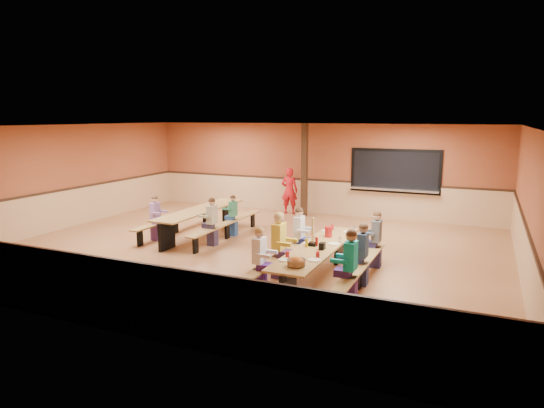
% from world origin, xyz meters
% --- Properties ---
extents(ground, '(12.00, 12.00, 0.00)m').
position_xyz_m(ground, '(0.00, 0.00, 0.00)').
color(ground, brown).
rests_on(ground, ground).
extents(room_envelope, '(12.04, 10.04, 3.02)m').
position_xyz_m(room_envelope, '(0.00, 0.00, 0.69)').
color(room_envelope, brown).
rests_on(room_envelope, ground).
extents(kitchen_pass_through, '(2.78, 0.28, 1.38)m').
position_xyz_m(kitchen_pass_through, '(2.60, 4.96, 1.49)').
color(kitchen_pass_through, black).
rests_on(kitchen_pass_through, ground).
extents(structural_post, '(0.18, 0.18, 3.00)m').
position_xyz_m(structural_post, '(-0.20, 4.40, 1.50)').
color(structural_post, black).
rests_on(structural_post, ground).
extents(cafeteria_table_main, '(1.91, 3.70, 0.74)m').
position_xyz_m(cafeteria_table_main, '(2.31, -1.65, 0.53)').
color(cafeteria_table_main, olive).
rests_on(cafeteria_table_main, ground).
extents(cafeteria_table_second, '(1.91, 3.70, 0.74)m').
position_xyz_m(cafeteria_table_second, '(-1.86, 0.72, 0.53)').
color(cafeteria_table_second, olive).
rests_on(cafeteria_table_second, ground).
extents(seated_child_white_left, '(0.38, 0.31, 1.23)m').
position_xyz_m(seated_child_white_left, '(1.48, -2.57, 0.61)').
color(seated_child_white_left, white).
rests_on(seated_child_white_left, ground).
extents(seated_adult_yellow, '(0.43, 0.35, 1.33)m').
position_xyz_m(seated_adult_yellow, '(1.48, -1.65, 0.67)').
color(seated_adult_yellow, gold).
rests_on(seated_adult_yellow, ground).
extents(seated_child_grey_left, '(0.38, 0.31, 1.24)m').
position_xyz_m(seated_child_grey_left, '(1.48, -0.51, 0.62)').
color(seated_child_grey_left, white).
rests_on(seated_child_grey_left, ground).
extents(seated_child_teal_right, '(0.40, 0.33, 1.28)m').
position_xyz_m(seated_child_teal_right, '(3.13, -2.32, 0.64)').
color(seated_child_teal_right, '#10A4A4').
rests_on(seated_child_teal_right, ground).
extents(seated_child_navy_right, '(0.37, 0.30, 1.21)m').
position_xyz_m(seated_child_navy_right, '(3.13, -1.41, 0.61)').
color(seated_child_navy_right, navy).
rests_on(seated_child_navy_right, ground).
extents(seated_child_char_right, '(0.37, 0.31, 1.22)m').
position_xyz_m(seated_child_char_right, '(3.13, -0.16, 0.61)').
color(seated_child_char_right, '#43474B').
rests_on(seated_child_char_right, ground).
extents(seated_child_purple_sec, '(0.35, 0.29, 1.18)m').
position_xyz_m(seated_child_purple_sec, '(-2.68, -0.18, 0.59)').
color(seated_child_purple_sec, '#886398').
rests_on(seated_child_purple_sec, ground).
extents(seated_child_green_sec, '(0.32, 0.26, 1.11)m').
position_xyz_m(seated_child_green_sec, '(-1.03, 1.06, 0.55)').
color(seated_child_green_sec, '#2E7250').
rests_on(seated_child_green_sec, ground).
extents(seated_child_tan_sec, '(0.37, 0.30, 1.21)m').
position_xyz_m(seated_child_tan_sec, '(-1.03, -0.04, 0.60)').
color(seated_child_tan_sec, '#A3A285').
rests_on(seated_child_tan_sec, ground).
extents(standing_woman, '(0.60, 0.43, 1.55)m').
position_xyz_m(standing_woman, '(-0.78, 4.55, 0.77)').
color(standing_woman, red).
rests_on(standing_woman, ground).
extents(punch_pitcher, '(0.16, 0.16, 0.22)m').
position_xyz_m(punch_pitcher, '(2.26, -0.84, 0.85)').
color(punch_pitcher, '#AF171C').
rests_on(punch_pitcher, cafeteria_table_main).
extents(chip_bowl, '(0.32, 0.32, 0.15)m').
position_xyz_m(chip_bowl, '(2.37, -2.99, 0.81)').
color(chip_bowl, orange).
rests_on(chip_bowl, cafeteria_table_main).
extents(napkin_dispenser, '(0.10, 0.14, 0.13)m').
position_xyz_m(napkin_dispenser, '(2.44, -1.81, 0.80)').
color(napkin_dispenser, black).
rests_on(napkin_dispenser, cafeteria_table_main).
extents(condiment_mustard, '(0.06, 0.06, 0.17)m').
position_xyz_m(condiment_mustard, '(2.11, -1.76, 0.82)').
color(condiment_mustard, yellow).
rests_on(condiment_mustard, cafeteria_table_main).
extents(condiment_ketchup, '(0.06, 0.06, 0.17)m').
position_xyz_m(condiment_ketchup, '(2.26, -1.61, 0.82)').
color(condiment_ketchup, '#B2140F').
rests_on(condiment_ketchup, cafeteria_table_main).
extents(table_paddle, '(0.16, 0.16, 0.56)m').
position_xyz_m(table_paddle, '(2.19, -1.62, 0.88)').
color(table_paddle, black).
rests_on(table_paddle, cafeteria_table_main).
extents(place_settings, '(0.65, 3.30, 0.11)m').
position_xyz_m(place_settings, '(2.31, -1.65, 0.80)').
color(place_settings, beige).
rests_on(place_settings, cafeteria_table_main).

